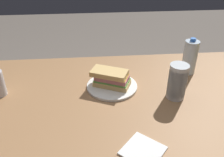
# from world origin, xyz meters

# --- Properties ---
(dining_table) EXTENTS (1.70, 0.90, 0.76)m
(dining_table) POSITION_xyz_m (0.00, 0.00, 0.67)
(dining_table) COLOR #9E7047
(dining_table) RESTS_ON ground_plane
(paper_plate) EXTENTS (0.25, 0.25, 0.01)m
(paper_plate) POSITION_xyz_m (0.07, -0.11, 0.77)
(paper_plate) COLOR white
(paper_plate) RESTS_ON dining_table
(sandwich) EXTENTS (0.21, 0.15, 0.08)m
(sandwich) POSITION_xyz_m (0.07, -0.11, 0.81)
(sandwich) COLOR #DBB26B
(sandwich) RESTS_ON paper_plate
(water_bottle_tall) EXTENTS (0.07, 0.07, 0.20)m
(water_bottle_tall) POSITION_xyz_m (-0.36, -0.22, 0.85)
(water_bottle_tall) COLOR silver
(water_bottle_tall) RESTS_ON dining_table
(plastic_cup_stack) EXTENTS (0.08, 0.08, 0.17)m
(plastic_cup_stack) POSITION_xyz_m (-0.22, 0.00, 0.84)
(plastic_cup_stack) COLOR silver
(plastic_cup_stack) RESTS_ON dining_table
(paper_napkin) EXTENTS (0.18, 0.18, 0.01)m
(paper_napkin) POSITION_xyz_m (-0.01, 0.31, 0.76)
(paper_napkin) COLOR white
(paper_napkin) RESTS_ON dining_table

